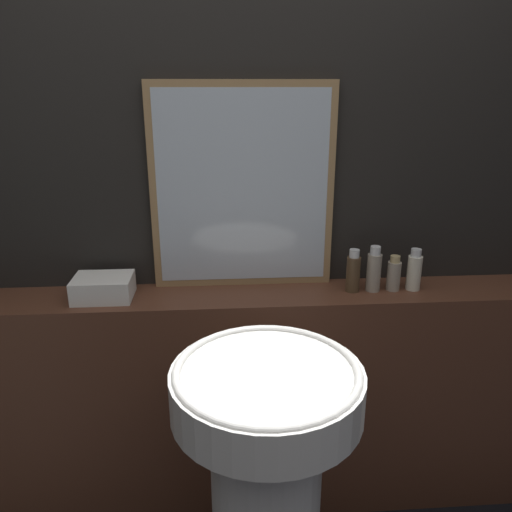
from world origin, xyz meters
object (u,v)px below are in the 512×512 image
pedestal_sink (266,483)px  mirror (243,188)px  conditioner_bottle (374,270)px  lotion_bottle (394,274)px  shampoo_bottle (353,272)px  towel_stack (103,288)px  body_wash_bottle (414,271)px

pedestal_sink → mirror: mirror is taller
conditioner_bottle → lotion_bottle: 0.08m
mirror → shampoo_bottle: 0.50m
pedestal_sink → conditioner_bottle: bearing=50.1°
towel_stack → lotion_bottle: size_ratio=1.53×
shampoo_bottle → body_wash_bottle: bearing=0.0°
shampoo_bottle → conditioner_bottle: bearing=0.0°
towel_stack → shampoo_bottle: bearing=-0.0°
conditioner_bottle → lotion_bottle: bearing=0.0°
pedestal_sink → towel_stack: 0.84m
pedestal_sink → lotion_bottle: 0.84m
towel_stack → lotion_bottle: bearing=0.0°
conditioner_bottle → towel_stack: bearing=180.0°
conditioner_bottle → pedestal_sink: bearing=-129.9°
pedestal_sink → shampoo_bottle: shampoo_bottle is taller
conditioner_bottle → lotion_bottle: conditioner_bottle is taller
shampoo_bottle → body_wash_bottle: size_ratio=1.02×
mirror → towel_stack: 0.60m
mirror → lotion_bottle: (0.54, -0.10, -0.30)m
pedestal_sink → mirror: size_ratio=1.28×
pedestal_sink → shampoo_bottle: bearing=55.4°
lotion_bottle → body_wash_bottle: size_ratio=0.85×
conditioner_bottle → mirror: bearing=167.9°
mirror → pedestal_sink: bearing=-87.1°
pedestal_sink → lotion_bottle: bearing=45.6°
mirror → body_wash_bottle: size_ratio=4.70×
towel_stack → body_wash_bottle: size_ratio=1.30×
shampoo_bottle → towel_stack: bearing=180.0°
towel_stack → mirror: bearing=11.4°
mirror → body_wash_bottle: bearing=-9.2°
lotion_bottle → body_wash_bottle: body_wash_bottle is taller
towel_stack → lotion_bottle: (1.03, 0.00, 0.02)m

